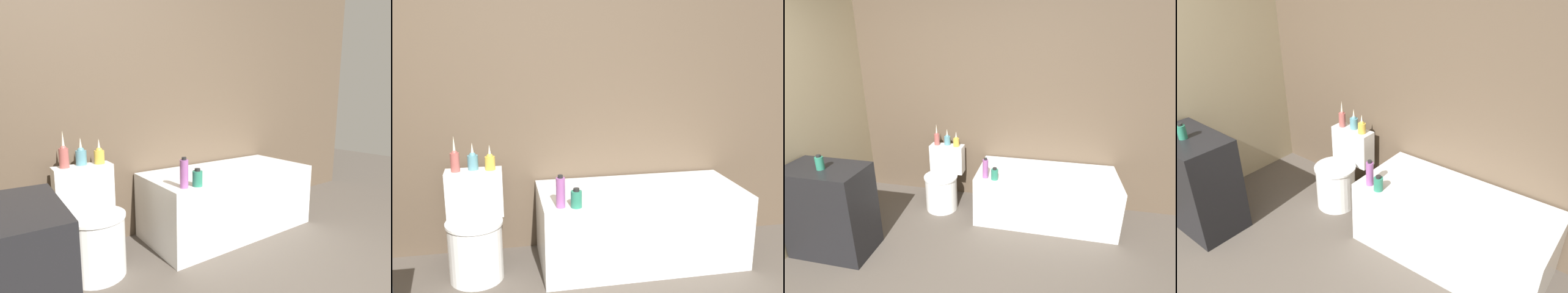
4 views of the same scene
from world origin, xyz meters
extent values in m
cube|color=brown|center=(0.00, 2.22, 1.30)|extent=(6.40, 0.06, 2.60)
cube|color=white|center=(0.80, 1.82, 0.29)|extent=(1.53, 0.71, 0.57)
cube|color=#B7BCC6|center=(0.80, 1.82, 0.57)|extent=(1.33, 0.51, 0.01)
cylinder|color=white|center=(-0.43, 1.76, 0.21)|extent=(0.38, 0.38, 0.41)
cylinder|color=white|center=(-0.43, 1.76, 0.42)|extent=(0.40, 0.40, 0.02)
cube|color=white|center=(-0.43, 2.03, 0.55)|extent=(0.42, 0.16, 0.35)
cube|color=black|center=(-1.19, 0.80, 0.45)|extent=(0.76, 0.45, 0.89)
cylinder|color=#267259|center=(-1.19, 0.76, 0.95)|extent=(0.07, 0.07, 0.12)
cylinder|color=black|center=(-1.19, 0.76, 1.02)|extent=(0.04, 0.04, 0.02)
cylinder|color=#994C47|center=(-0.55, 2.02, 0.80)|extent=(0.07, 0.07, 0.14)
sphere|color=#994C47|center=(-0.55, 2.02, 0.87)|extent=(0.04, 0.04, 0.04)
cone|color=beige|center=(-0.55, 2.02, 0.93)|extent=(0.02, 0.02, 0.13)
cylinder|color=teal|center=(-0.43, 2.05, 0.78)|extent=(0.08, 0.08, 0.11)
sphere|color=teal|center=(-0.43, 2.05, 0.84)|extent=(0.05, 0.05, 0.05)
cone|color=beige|center=(-0.43, 2.05, 0.89)|extent=(0.03, 0.03, 0.10)
cylinder|color=gold|center=(-0.30, 2.02, 0.78)|extent=(0.08, 0.08, 0.10)
sphere|color=gold|center=(-0.30, 2.02, 0.83)|extent=(0.05, 0.05, 0.05)
cone|color=beige|center=(-0.30, 2.02, 0.87)|extent=(0.03, 0.03, 0.09)
cylinder|color=#8C4C8C|center=(0.16, 1.56, 0.68)|extent=(0.06, 0.06, 0.21)
cylinder|color=black|center=(0.16, 1.56, 0.79)|extent=(0.03, 0.03, 0.02)
cylinder|color=#267259|center=(0.26, 1.54, 0.63)|extent=(0.08, 0.08, 0.11)
cylinder|color=black|center=(0.26, 1.54, 0.70)|extent=(0.04, 0.04, 0.02)
camera|label=1|loc=(-1.00, -0.24, 1.22)|focal=28.00mm
camera|label=2|loc=(-0.22, -1.31, 1.70)|focal=42.00mm
camera|label=3|loc=(0.75, -1.35, 2.03)|focal=28.00mm
camera|label=4|loc=(1.79, -0.49, 2.31)|focal=35.00mm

